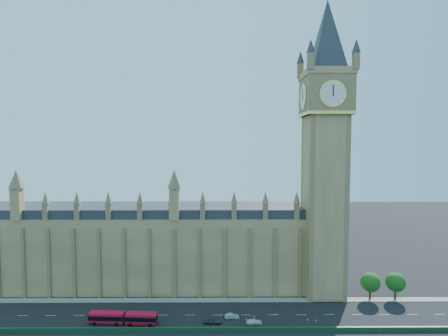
{
  "coord_description": "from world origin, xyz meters",
  "views": [
    {
      "loc": [
        5.14,
        -97.25,
        48.74
      ],
      "look_at": [
        5.78,
        10.0,
        41.71
      ],
      "focal_mm": 28.0,
      "sensor_mm": 36.0,
      "label": 1
    }
  ],
  "objects_px": {
    "red_bus": "(123,318)",
    "car_grey": "(212,320)",
    "car_silver": "(232,316)",
    "car_white": "(254,322)"
  },
  "relations": [
    {
      "from": "red_bus",
      "to": "car_grey",
      "type": "distance_m",
      "value": 24.32
    },
    {
      "from": "red_bus",
      "to": "car_grey",
      "type": "bearing_deg",
      "value": 3.86
    },
    {
      "from": "car_silver",
      "to": "car_grey",
      "type": "bearing_deg",
      "value": 113.2
    },
    {
      "from": "car_grey",
      "to": "car_white",
      "type": "bearing_deg",
      "value": -91.22
    },
    {
      "from": "red_bus",
      "to": "car_silver",
      "type": "xyz_separation_m",
      "value": [
        29.78,
        2.81,
        -0.99
      ]
    },
    {
      "from": "car_grey",
      "to": "red_bus",
      "type": "bearing_deg",
      "value": 91.58
    },
    {
      "from": "red_bus",
      "to": "car_grey",
      "type": "relative_size",
      "value": 3.95
    },
    {
      "from": "car_grey",
      "to": "car_silver",
      "type": "distance_m",
      "value": 6.07
    },
    {
      "from": "car_grey",
      "to": "car_silver",
      "type": "height_order",
      "value": "car_grey"
    },
    {
      "from": "red_bus",
      "to": "car_silver",
      "type": "distance_m",
      "value": 29.93
    }
  ]
}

